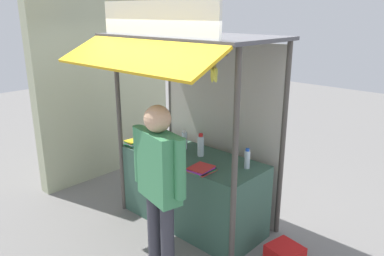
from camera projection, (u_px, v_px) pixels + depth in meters
ground_plane at (192, 221)px, 4.83m from camera, size 20.00×20.00×0.00m
stall_counter at (192, 189)px, 4.69m from camera, size 1.82×0.76×0.90m
stall_structure at (200, 95)px, 4.44m from camera, size 2.02×1.65×2.68m
water_bottle_right at (201, 146)px, 4.51m from camera, size 0.08×0.08×0.28m
water_bottle_far_left at (185, 140)px, 4.76m from camera, size 0.07×0.07×0.25m
water_bottle_front_right at (247, 159)px, 4.17m from camera, size 0.06×0.06×0.23m
water_bottle_mid_left at (162, 135)px, 4.99m from camera, size 0.06×0.06×0.23m
magazine_stack_back_right at (136, 142)px, 4.95m from camera, size 0.21×0.29×0.06m
magazine_stack_rear_center at (201, 169)px, 4.11m from camera, size 0.26×0.29×0.04m
banana_bunch_rightmost at (180, 75)px, 3.73m from camera, size 0.09×0.09×0.31m
banana_bunch_inner_left at (135, 66)px, 4.18m from camera, size 0.12×0.11×0.28m
banana_bunch_inner_right at (214, 74)px, 3.42m from camera, size 0.09×0.09×0.25m
banana_bunch_leftmost at (121, 61)px, 4.34m from camera, size 0.10×0.10×0.25m
vendor_person at (159, 177)px, 3.57m from camera, size 0.67×0.32×1.77m
plastic_crate at (285, 256)px, 3.96m from camera, size 0.37×0.37×0.22m
neighbour_wall at (106, 78)px, 5.97m from camera, size 0.20×2.40×3.13m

